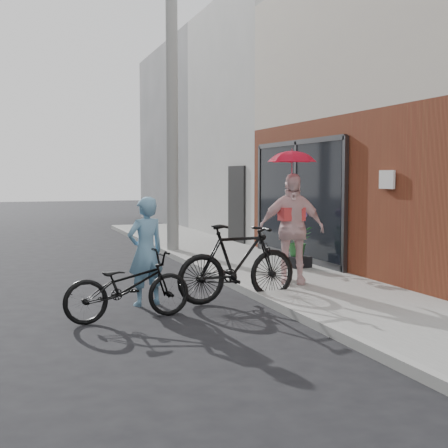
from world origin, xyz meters
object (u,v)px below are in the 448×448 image
bike_right (238,263)px  planter (298,262)px  kimono_woman (291,229)px  utility_pole (172,107)px  bike_left (128,286)px  officer (146,251)px

bike_right → planter: size_ratio=4.85×
kimono_woman → planter: (0.91, 1.63, -0.79)m
utility_pole → planter: 5.11m
kimono_woman → planter: size_ratio=4.49×
bike_left → bike_right: bike_right is taller
kimono_woman → officer: bearing=-152.3°
officer → planter: officer is taller
bike_left → bike_right: (1.77, 0.65, 0.13)m
officer → bike_left: (-0.42, -0.85, -0.34)m
officer → bike_right: bearing=154.0°
bike_left → kimono_woman: bearing=-76.0°
bike_right → planter: 3.02m
officer → kimono_woman: size_ratio=0.88×
bike_right → planter: bike_right is taller
utility_pole → bike_right: 6.50m
bike_right → utility_pole: bearing=-11.8°
officer → bike_right: (1.35, -0.19, -0.21)m
officer → planter: bearing=-167.5°
bike_left → officer: bearing=-34.8°
kimono_woman → bike_left: bearing=-138.1°
utility_pole → kimono_woman: bearing=-83.0°
utility_pole → bike_left: (-2.27, -6.44, -3.05)m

